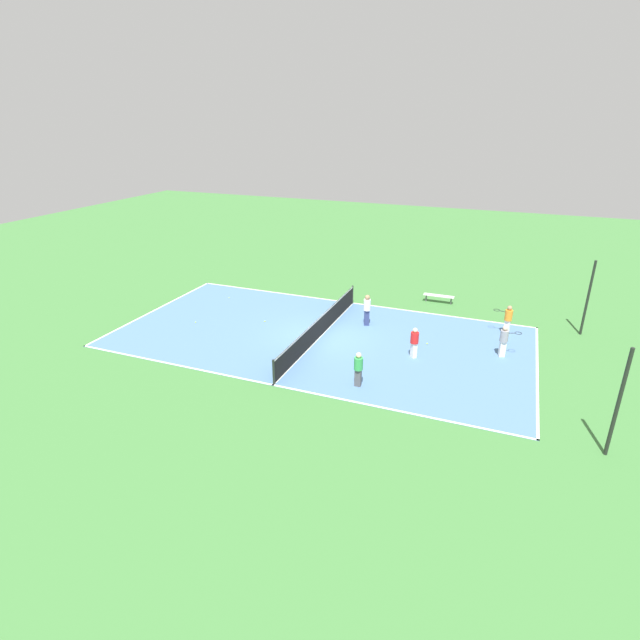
# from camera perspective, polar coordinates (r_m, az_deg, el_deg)

# --- Properties ---
(ground_plane) EXTENTS (80.00, 80.00, 0.00)m
(ground_plane) POSITION_cam_1_polar(r_m,az_deg,el_deg) (24.47, 0.00, -1.95)
(ground_plane) COLOR #3D7538
(court_surface) EXTENTS (10.33, 19.89, 0.02)m
(court_surface) POSITION_cam_1_polar(r_m,az_deg,el_deg) (24.47, 0.00, -1.93)
(court_surface) COLOR #4C729E
(court_surface) RESTS_ON ground_plane
(tennis_net) EXTENTS (10.13, 0.10, 1.08)m
(tennis_net) POSITION_cam_1_polar(r_m,az_deg,el_deg) (24.25, 0.00, -0.72)
(tennis_net) COLOR black
(tennis_net) RESTS_ON court_surface
(bench) EXTENTS (0.36, 1.73, 0.45)m
(bench) POSITION_cam_1_polar(r_m,az_deg,el_deg) (29.63, 13.42, 2.64)
(bench) COLOR silver
(bench) RESTS_ON ground_plane
(player_far_green) EXTENTS (0.37, 0.37, 1.47)m
(player_far_green) POSITION_cam_1_polar(r_m,az_deg,el_deg) (19.84, 4.41, -5.42)
(player_far_green) COLOR #4C4C51
(player_far_green) RESTS_ON court_surface
(player_baseline_gray) EXTENTS (0.65, 0.99, 1.49)m
(player_baseline_gray) POSITION_cam_1_polar(r_m,az_deg,el_deg) (23.60, 20.29, -2.07)
(player_baseline_gray) COLOR white
(player_baseline_gray) RESTS_ON court_surface
(player_near_white) EXTENTS (0.47, 0.47, 1.65)m
(player_near_white) POSITION_cam_1_polar(r_m,az_deg,el_deg) (25.56, 5.40, 1.36)
(player_near_white) COLOR navy
(player_near_white) RESTS_ON court_surface
(player_coach_red) EXTENTS (0.51, 0.51, 1.43)m
(player_coach_red) POSITION_cam_1_polar(r_m,az_deg,el_deg) (22.46, 10.74, -2.38)
(player_coach_red) COLOR white
(player_coach_red) RESTS_ON court_surface
(player_center_orange) EXTENTS (0.55, 0.98, 1.51)m
(player_center_orange) POSITION_cam_1_polar(r_m,az_deg,el_deg) (26.07, 20.69, 0.19)
(player_center_orange) COLOR white
(player_center_orange) RESTS_ON court_surface
(tennis_ball_midcourt) EXTENTS (0.07, 0.07, 0.07)m
(tennis_ball_midcourt) POSITION_cam_1_polar(r_m,az_deg,el_deg) (24.18, 12.14, -2.65)
(tennis_ball_midcourt) COLOR #CCE033
(tennis_ball_midcourt) RESTS_ON court_surface
(tennis_ball_left_sideline) EXTENTS (0.07, 0.07, 0.07)m
(tennis_ball_left_sideline) POSITION_cam_1_polar(r_m,az_deg,el_deg) (26.86, -14.03, -0.24)
(tennis_ball_left_sideline) COLOR #CCE033
(tennis_ball_left_sideline) RESTS_ON court_surface
(tennis_ball_right_alley) EXTENTS (0.07, 0.07, 0.07)m
(tennis_ball_right_alley) POSITION_cam_1_polar(r_m,az_deg,el_deg) (26.32, -6.31, -0.16)
(tennis_ball_right_alley) COLOR #CCE033
(tennis_ball_right_alley) RESTS_ON court_surface
(tennis_ball_near_net) EXTENTS (0.07, 0.07, 0.07)m
(tennis_ball_near_net) POSITION_cam_1_polar(r_m,az_deg,el_deg) (30.07, -10.35, 2.52)
(tennis_ball_near_net) COLOR #CCE033
(tennis_ball_near_net) RESTS_ON court_surface
(fence_post_back_left) EXTENTS (0.12, 0.12, 3.78)m
(fence_post_back_left) POSITION_cam_1_polar(r_m,az_deg,el_deg) (27.33, 28.28, 2.19)
(fence_post_back_left) COLOR black
(fence_post_back_left) RESTS_ON ground_plane
(fence_post_back_right) EXTENTS (0.12, 0.12, 3.78)m
(fence_post_back_right) POSITION_cam_1_polar(r_m,az_deg,el_deg) (17.99, 30.93, -8.18)
(fence_post_back_right) COLOR black
(fence_post_back_right) RESTS_ON ground_plane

